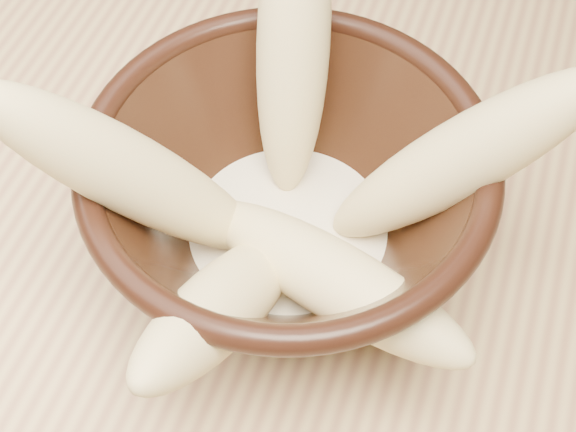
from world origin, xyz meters
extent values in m
cube|color=#D7B476|center=(0.00, 0.00, 0.73)|extent=(1.20, 0.80, 0.04)
cylinder|color=black|center=(0.15, -0.05, 0.76)|extent=(0.10, 0.10, 0.01)
cylinder|color=black|center=(0.15, -0.05, 0.78)|extent=(0.10, 0.10, 0.01)
torus|color=black|center=(0.15, -0.05, 0.86)|extent=(0.22, 0.22, 0.02)
cylinder|color=beige|center=(0.15, -0.05, 0.79)|extent=(0.13, 0.13, 0.02)
ellipsoid|color=#EACB8A|center=(0.13, 0.02, 0.88)|extent=(0.07, 0.12, 0.18)
ellipsoid|color=#EACB8A|center=(0.08, -0.09, 0.87)|extent=(0.15, 0.10, 0.17)
ellipsoid|color=#EACB8A|center=(0.23, -0.02, 0.86)|extent=(0.15, 0.08, 0.16)
ellipsoid|color=#EACB8A|center=(0.18, -0.09, 0.83)|extent=(0.18, 0.09, 0.06)
ellipsoid|color=#EACB8A|center=(0.14, -0.12, 0.83)|extent=(0.06, 0.16, 0.11)
camera|label=1|loc=(0.23, -0.29, 1.19)|focal=50.00mm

